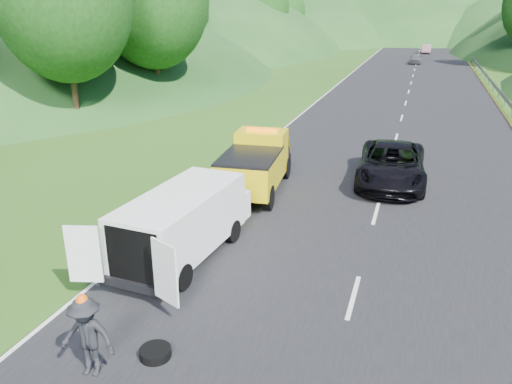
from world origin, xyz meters
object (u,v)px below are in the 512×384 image
(tow_truck, at_px, (256,163))
(worker, at_px, (92,373))
(passing_suv, at_px, (390,183))
(white_van, at_px, (184,221))
(spare_tire, at_px, (156,357))
(child, at_px, (192,241))
(suitcase, at_px, (129,219))
(woman, at_px, (194,217))

(tow_truck, height_order, worker, tow_truck)
(tow_truck, distance_m, passing_suv, 6.03)
(white_van, bearing_deg, passing_suv, 63.52)
(worker, xyz_separation_m, spare_tire, (1.01, 0.87, 0.00))
(worker, height_order, spare_tire, worker)
(white_van, relative_size, child, 6.30)
(spare_tire, relative_size, passing_suv, 0.12)
(worker, distance_m, suitcase, 7.49)
(white_van, height_order, worker, white_van)
(woman, bearing_deg, suitcase, 114.90)
(tow_truck, relative_size, child, 5.93)
(child, distance_m, suitcase, 2.58)
(woman, xyz_separation_m, child, (0.80, -1.85, 0.00))
(tow_truck, distance_m, white_van, 6.33)
(white_van, distance_m, passing_suv, 10.61)
(woman, height_order, passing_suv, passing_suv)
(passing_suv, bearing_deg, tow_truck, -155.08)
(suitcase, bearing_deg, white_van, -26.32)
(woman, height_order, child, woman)
(passing_suv, bearing_deg, suitcase, -139.74)
(suitcase, bearing_deg, spare_tire, -53.99)
(tow_truck, height_order, suitcase, tow_truck)
(passing_suv, bearing_deg, spare_tire, -108.95)
(suitcase, bearing_deg, child, -7.68)
(woman, height_order, spare_tire, woman)
(tow_truck, height_order, child, tow_truck)
(worker, bearing_deg, woman, 92.82)
(spare_tire, distance_m, passing_suv, 14.08)
(passing_suv, bearing_deg, child, -128.16)
(child, height_order, suitcase, suitcase)
(child, height_order, passing_suv, passing_suv)
(tow_truck, height_order, passing_suv, tow_truck)
(suitcase, xyz_separation_m, passing_suv, (8.27, 7.63, -0.31))
(spare_tire, bearing_deg, woman, 108.95)
(worker, distance_m, spare_tire, 1.34)
(white_van, distance_m, suitcase, 3.30)
(tow_truck, bearing_deg, woman, -116.09)
(child, distance_m, spare_tire, 5.79)
(white_van, height_order, woman, white_van)
(suitcase, bearing_deg, woman, 41.09)
(woman, relative_size, worker, 0.89)
(white_van, height_order, passing_suv, white_van)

